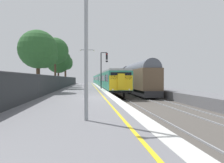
# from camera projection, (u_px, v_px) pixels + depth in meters

# --- Properties ---
(ground) EXTENTS (17.40, 110.00, 1.21)m
(ground) POSITION_uv_depth(u_px,v_px,m) (141.00, 104.00, 16.56)
(ground) COLOR slate
(commuter_train_at_platform) EXTENTS (2.83, 63.16, 3.81)m
(commuter_train_at_platform) POSITION_uv_depth(u_px,v_px,m) (102.00, 79.00, 53.97)
(commuter_train_at_platform) COLOR #2D846B
(commuter_train_at_platform) RESTS_ON ground
(freight_train_adjacent_track) EXTENTS (2.60, 28.96, 4.92)m
(freight_train_adjacent_track) POSITION_uv_depth(u_px,v_px,m) (129.00, 78.00, 38.05)
(freight_train_adjacent_track) COLOR #232326
(freight_train_adjacent_track) RESTS_ON ground
(signal_gantry) EXTENTS (1.10, 0.24, 5.45)m
(signal_gantry) POSITION_uv_depth(u_px,v_px,m) (103.00, 66.00, 30.35)
(signal_gantry) COLOR #47474C
(signal_gantry) RESTS_ON ground
(platform_lamp_near) EXTENTS (2.00, 0.20, 5.54)m
(platform_lamp_near) POSITION_uv_depth(u_px,v_px,m) (86.00, 29.00, 7.24)
(platform_lamp_near) COLOR #93999E
(platform_lamp_near) RESTS_ON ground
(platform_lamp_mid) EXTENTS (2.00, 0.20, 5.49)m
(platform_lamp_mid) POSITION_uv_depth(u_px,v_px,m) (87.00, 66.00, 27.44)
(platform_lamp_mid) COLOR #93999E
(platform_lamp_mid) RESTS_ON ground
(platform_back_fence) EXTENTS (0.07, 99.00, 1.84)m
(platform_back_fence) POSITION_uv_depth(u_px,v_px,m) (38.00, 86.00, 15.57)
(platform_back_fence) COLOR #282B2D
(platform_back_fence) RESTS_ON ground
(background_tree_left) EXTENTS (4.22, 4.20, 6.80)m
(background_tree_left) POSITION_uv_depth(u_px,v_px,m) (40.00, 51.00, 22.14)
(background_tree_left) COLOR #473323
(background_tree_left) RESTS_ON ground
(background_tree_centre) EXTENTS (4.04, 4.04, 7.72)m
(background_tree_centre) POSITION_uv_depth(u_px,v_px,m) (54.00, 52.00, 30.71)
(background_tree_centre) COLOR #473323
(background_tree_centre) RESTS_ON ground
(background_tree_right) EXTENTS (4.57, 4.57, 7.10)m
(background_tree_right) POSITION_uv_depth(u_px,v_px,m) (58.00, 61.00, 37.16)
(background_tree_right) COLOR #473323
(background_tree_right) RESTS_ON ground
(background_tree_back) EXTENTS (3.39, 3.39, 6.96)m
(background_tree_back) POSITION_uv_depth(u_px,v_px,m) (66.00, 63.00, 46.97)
(background_tree_back) COLOR #473323
(background_tree_back) RESTS_ON ground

